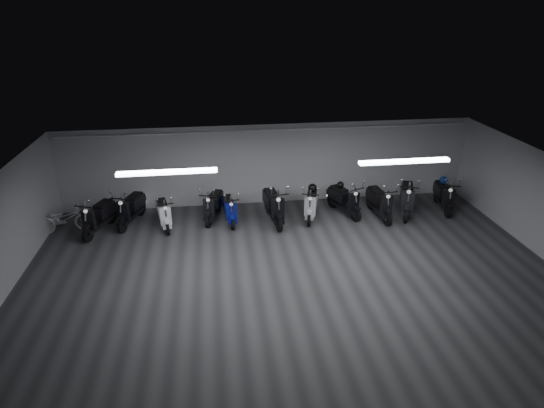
{
  "coord_description": "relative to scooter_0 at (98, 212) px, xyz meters",
  "views": [
    {
      "loc": [
        -1.83,
        -9.42,
        6.52
      ],
      "look_at": [
        -0.24,
        2.5,
        1.05
      ],
      "focal_mm": 29.62,
      "sensor_mm": 36.0,
      "label": 1
    }
  ],
  "objects": [
    {
      "name": "scooter_1",
      "position": [
        0.88,
        0.46,
        0.0
      ],
      "size": [
        1.19,
        1.97,
        1.39
      ],
      "primitive_type": null,
      "rotation": [
        0.0,
        0.0,
        -0.33
      ],
      "color": "black",
      "rests_on": "floor"
    },
    {
      "name": "scooter_5",
      "position": [
        5.38,
        -0.01,
        0.06
      ],
      "size": [
        0.9,
        2.08,
        1.5
      ],
      "primitive_type": null,
      "rotation": [
        0.0,
        0.0,
        0.12
      ],
      "color": "black",
      "rests_on": "floor"
    },
    {
      "name": "front_wall",
      "position": [
        5.45,
        -8.43,
        0.71
      ],
      "size": [
        14.0,
        0.01,
        2.8
      ],
      "primitive_type": "cube",
      "color": "#AFAFB2",
      "rests_on": "ground"
    },
    {
      "name": "fluor_strip_left",
      "position": [
        2.45,
        -2.43,
        2.05
      ],
      "size": [
        2.4,
        0.18,
        0.08
      ],
      "primitive_type": "cube",
      "color": "white",
      "rests_on": "ceiling"
    },
    {
      "name": "scooter_0",
      "position": [
        0.0,
        0.0,
        0.0
      ],
      "size": [
        1.26,
        1.96,
        1.39
      ],
      "primitive_type": null,
      "rotation": [
        0.0,
        0.0,
        -0.37
      ],
      "color": "black",
      "rests_on": "floor"
    },
    {
      "name": "conduit",
      "position": [
        5.45,
        1.49,
        1.93
      ],
      "size": [
        13.6,
        0.05,
        0.05
      ],
      "primitive_type": "cylinder",
      "rotation": [
        0.0,
        1.57,
        0.0
      ],
      "color": "white",
      "rests_on": "back_wall"
    },
    {
      "name": "scooter_9",
      "position": [
        9.83,
        0.01,
        0.06
      ],
      "size": [
        1.37,
        2.12,
        1.5
      ],
      "primitive_type": null,
      "rotation": [
        0.0,
        0.0,
        -0.38
      ],
      "color": "black",
      "rests_on": "floor"
    },
    {
      "name": "scooter_6",
      "position": [
        6.63,
        0.12,
        -0.03
      ],
      "size": [
        1.1,
        1.88,
        1.33
      ],
      "primitive_type": null,
      "rotation": [
        0.0,
        0.0,
        -0.3
      ],
      "color": "silver",
      "rests_on": "floor"
    },
    {
      "name": "fluor_strip_right",
      "position": [
        8.45,
        -2.43,
        2.05
      ],
      "size": [
        2.4,
        0.18,
        0.08
      ],
      "primitive_type": "cube",
      "color": "white",
      "rests_on": "ceiling"
    },
    {
      "name": "bicycle",
      "position": [
        -1.05,
        0.13,
        -0.15
      ],
      "size": [
        1.74,
        0.81,
        1.09
      ],
      "primitive_type": "imported",
      "rotation": [
        0.0,
        0.0,
        1.71
      ],
      "color": "silver",
      "rests_on": "floor"
    },
    {
      "name": "ceiling",
      "position": [
        5.45,
        -3.43,
        2.11
      ],
      "size": [
        14.0,
        10.0,
        0.01
      ],
      "primitive_type": "cube",
      "color": "gray",
      "rests_on": "ground"
    },
    {
      "name": "scooter_3",
      "position": [
        3.48,
        0.43,
        -0.03
      ],
      "size": [
        1.09,
        1.87,
        1.32
      ],
      "primitive_type": null,
      "rotation": [
        0.0,
        0.0,
        -0.3
      ],
      "color": "black",
      "rests_on": "floor"
    },
    {
      "name": "scooter_4",
      "position": [
        3.97,
        0.15,
        -0.08
      ],
      "size": [
        0.73,
        1.7,
        1.22
      ],
      "primitive_type": null,
      "rotation": [
        0.0,
        0.0,
        0.12
      ],
      "color": "navy",
      "rests_on": "floor"
    },
    {
      "name": "scooter_2",
      "position": [
        1.94,
        0.09,
        -0.07
      ],
      "size": [
        0.93,
        1.76,
        1.25
      ],
      "primitive_type": null,
      "rotation": [
        0.0,
        0.0,
        0.23
      ],
      "color": "white",
      "rests_on": "floor"
    },
    {
      "name": "floor",
      "position": [
        5.45,
        -3.43,
        -0.7
      ],
      "size": [
        14.0,
        10.0,
        0.01
      ],
      "primitive_type": "cube",
      "color": "#333335",
      "rests_on": "ground"
    },
    {
      "name": "helmet_0",
      "position": [
        7.68,
        0.47,
        0.28
      ],
      "size": [
        0.23,
        0.23,
        0.23
      ],
      "primitive_type": "sphere",
      "color": "black",
      "rests_on": "scooter_7"
    },
    {
      "name": "scooter_10",
      "position": [
        11.2,
        0.14,
        -0.01
      ],
      "size": [
        0.94,
        1.92,
        1.37
      ],
      "primitive_type": null,
      "rotation": [
        0.0,
        0.0,
        -0.18
      ],
      "color": "black",
      "rests_on": "floor"
    },
    {
      "name": "back_wall",
      "position": [
        5.45,
        1.58,
        0.71
      ],
      "size": [
        14.0,
        0.01,
        2.8
      ],
      "primitive_type": "cube",
      "color": "#AFAFB2",
      "rests_on": "ground"
    },
    {
      "name": "scooter_8",
      "position": [
        8.86,
        -0.1,
        0.0
      ],
      "size": [
        0.78,
        1.92,
        1.4
      ],
      "primitive_type": null,
      "rotation": [
        0.0,
        0.0,
        0.08
      ],
      "color": "black",
      "rests_on": "floor"
    },
    {
      "name": "helmet_2",
      "position": [
        11.25,
        0.39,
        0.29
      ],
      "size": [
        0.26,
        0.26,
        0.26
      ],
      "primitive_type": "sphere",
      "color": "navy",
      "rests_on": "scooter_10"
    },
    {
      "name": "helmet_1",
      "position": [
        6.71,
        0.35,
        0.27
      ],
      "size": [
        0.28,
        0.28,
        0.28
      ],
      "primitive_type": "sphere",
      "color": "black",
      "rests_on": "scooter_6"
    },
    {
      "name": "scooter_7",
      "position": [
        7.77,
        0.23,
        -0.0
      ],
      "size": [
        1.26,
        1.95,
        1.38
      ],
      "primitive_type": null,
      "rotation": [
        0.0,
        0.0,
        0.38
      ],
      "color": "black",
      "rests_on": "floor"
    }
  ]
}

